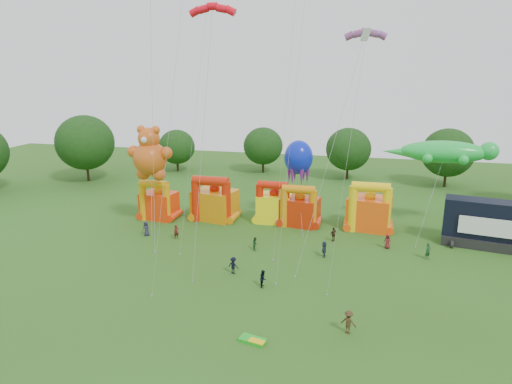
% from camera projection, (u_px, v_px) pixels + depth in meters
% --- Properties ---
extents(ground, '(160.00, 160.00, 0.00)m').
position_uv_depth(ground, '(201.00, 343.00, 34.10)').
color(ground, '#2D5317').
rests_on(ground, ground).
extents(tree_ring, '(125.57, 127.70, 12.07)m').
position_uv_depth(tree_ring, '(185.00, 261.00, 33.34)').
color(tree_ring, '#352314').
rests_on(tree_ring, ground).
extents(bouncy_castle_0, '(4.91, 4.18, 5.62)m').
position_uv_depth(bouncy_castle_0, '(158.00, 203.00, 62.39)').
color(bouncy_castle_0, '#EF360B').
rests_on(bouncy_castle_0, ground).
extents(bouncy_castle_1, '(6.26, 5.44, 6.28)m').
position_uv_depth(bouncy_castle_1, '(214.00, 202.00, 62.04)').
color(bouncy_castle_1, orange).
rests_on(bouncy_castle_1, ground).
extents(bouncy_castle_2, '(4.60, 3.73, 5.88)m').
position_uv_depth(bouncy_castle_2, '(274.00, 206.00, 60.82)').
color(bouncy_castle_2, '#FAF10D').
rests_on(bouncy_castle_2, ground).
extents(bouncy_castle_3, '(5.35, 4.60, 5.65)m').
position_uv_depth(bouncy_castle_3, '(299.00, 209.00, 59.74)').
color(bouncy_castle_3, red).
rests_on(bouncy_castle_3, ground).
extents(bouncy_castle_4, '(5.86, 4.99, 6.48)m').
position_uv_depth(bouncy_castle_4, '(369.00, 211.00, 58.03)').
color(bouncy_castle_4, '#FF520D').
rests_on(bouncy_castle_4, ground).
extents(stage_trailer, '(9.18, 4.83, 5.51)m').
position_uv_depth(stage_trailer, '(484.00, 224.00, 52.36)').
color(stage_trailer, black).
rests_on(stage_trailer, ground).
extents(teddy_bear_kite, '(6.06, 5.69, 13.23)m').
position_uv_depth(teddy_bear_kite, '(150.00, 167.00, 57.49)').
color(teddy_bear_kite, '#D15717').
rests_on(teddy_bear_kite, ground).
extents(gecko_kite, '(13.68, 10.32, 11.47)m').
position_uv_depth(gecko_kite, '(434.00, 185.00, 55.46)').
color(gecko_kite, green).
rests_on(gecko_kite, ground).
extents(octopus_kite, '(3.79, 8.62, 10.96)m').
position_uv_depth(octopus_kite, '(299.00, 183.00, 59.50)').
color(octopus_kite, '#0D21C3').
rests_on(octopus_kite, ground).
extents(parafoil_kites, '(26.96, 12.06, 29.30)m').
position_uv_depth(parafoil_kites, '(276.00, 146.00, 45.50)').
color(parafoil_kites, red).
rests_on(parafoil_kites, ground).
extents(diamond_kites, '(19.27, 16.93, 42.73)m').
position_uv_depth(diamond_kites, '(259.00, 109.00, 43.77)').
color(diamond_kites, red).
rests_on(diamond_kites, ground).
extents(folded_kite_bundle, '(2.18, 1.45, 0.31)m').
position_uv_depth(folded_kite_bundle, '(253.00, 340.00, 34.27)').
color(folded_kite_bundle, green).
rests_on(folded_kite_bundle, ground).
extents(spectator_0, '(0.89, 0.58, 1.82)m').
position_uv_depth(spectator_0, '(146.00, 229.00, 56.07)').
color(spectator_0, '#28253D').
rests_on(spectator_0, ground).
extents(spectator_1, '(0.74, 0.74, 1.73)m').
position_uv_depth(spectator_1, '(176.00, 232.00, 55.07)').
color(spectator_1, '#521917').
rests_on(spectator_1, ground).
extents(spectator_2, '(0.66, 0.81, 1.53)m').
position_uv_depth(spectator_2, '(255.00, 243.00, 51.69)').
color(spectator_2, '#1C4721').
rests_on(spectator_2, ground).
extents(spectator_3, '(1.25, 0.91, 1.74)m').
position_uv_depth(spectator_3, '(233.00, 265.00, 45.62)').
color(spectator_3, black).
rests_on(spectator_3, ground).
extents(spectator_4, '(1.03, 1.00, 1.73)m').
position_uv_depth(spectator_4, '(334.00, 234.00, 54.29)').
color(spectator_4, '#382516').
rests_on(spectator_4, ground).
extents(spectator_5, '(0.61, 1.66, 1.76)m').
position_uv_depth(spectator_5, '(324.00, 249.00, 49.76)').
color(spectator_5, '#292F44').
rests_on(spectator_5, ground).
extents(spectator_6, '(0.97, 0.80, 1.69)m').
position_uv_depth(spectator_6, '(388.00, 241.00, 52.06)').
color(spectator_6, maroon).
rests_on(spectator_6, ground).
extents(spectator_7, '(0.79, 0.77, 1.83)m').
position_uv_depth(spectator_7, '(428.00, 251.00, 49.11)').
color(spectator_7, '#1A4121').
rests_on(spectator_7, ground).
extents(spectator_8, '(0.70, 0.87, 1.68)m').
position_uv_depth(spectator_8, '(263.00, 278.00, 42.82)').
color(spectator_8, black).
rests_on(spectator_8, ground).
extents(spectator_9, '(1.38, 1.06, 1.89)m').
position_uv_depth(spectator_9, '(349.00, 322.00, 35.24)').
color(spectator_9, '#3D2B18').
rests_on(spectator_9, ground).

